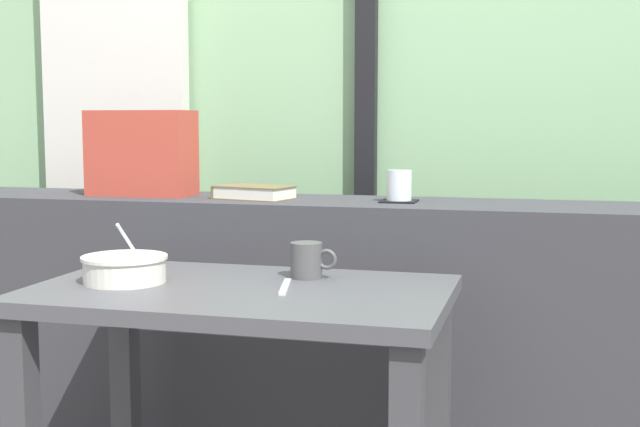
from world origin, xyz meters
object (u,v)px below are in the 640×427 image
(breakfast_table, at_px, (241,349))
(closed_book, at_px, (254,192))
(juice_glass, at_px, (399,186))
(throw_pillow, at_px, (141,153))
(ceramic_mug, at_px, (307,260))
(fork_utensil, at_px, (285,287))
(soup_bowl, at_px, (125,269))
(coaster_square, at_px, (399,201))

(breakfast_table, distance_m, closed_book, 0.68)
(breakfast_table, xyz_separation_m, juice_glass, (0.26, 0.59, 0.33))
(throw_pillow, distance_m, ceramic_mug, 0.83)
(closed_book, relative_size, fork_utensil, 1.43)
(juice_glass, xyz_separation_m, soup_bowl, (-0.54, -0.61, -0.16))
(breakfast_table, relative_size, coaster_square, 9.37)
(coaster_square, relative_size, ceramic_mug, 0.88)
(breakfast_table, xyz_separation_m, fork_utensil, (0.10, 0.02, 0.15))
(throw_pillow, distance_m, soup_bowl, 0.71)
(coaster_square, height_order, soup_bowl, coaster_square)
(throw_pillow, bearing_deg, ceramic_mug, -34.60)
(throw_pillow, xyz_separation_m, fork_utensil, (0.64, -0.58, -0.27))
(breakfast_table, distance_m, throw_pillow, 0.91)
(juice_glass, xyz_separation_m, ceramic_mug, (-0.14, -0.45, -0.15))
(breakfast_table, bearing_deg, ceramic_mug, 51.77)
(coaster_square, relative_size, juice_glass, 1.17)
(juice_glass, bearing_deg, closed_book, -178.32)
(closed_book, distance_m, throw_pillow, 0.39)
(juice_glass, bearing_deg, throw_pillow, 179.64)
(breakfast_table, bearing_deg, closed_book, 106.42)
(breakfast_table, relative_size, ceramic_mug, 8.29)
(coaster_square, distance_m, fork_utensil, 0.62)
(breakfast_table, bearing_deg, coaster_square, 66.47)
(throw_pillow, relative_size, fork_utensil, 1.88)
(breakfast_table, distance_m, coaster_square, 0.71)
(juice_glass, distance_m, fork_utensil, 0.63)
(breakfast_table, relative_size, soup_bowl, 4.73)
(breakfast_table, height_order, closed_book, closed_book)
(coaster_square, xyz_separation_m, throw_pillow, (-0.80, 0.00, 0.13))
(breakfast_table, height_order, juice_glass, juice_glass)
(breakfast_table, relative_size, throw_pillow, 2.93)
(juice_glass, height_order, ceramic_mug, juice_glass)
(closed_book, bearing_deg, ceramic_mug, -56.61)
(closed_book, xyz_separation_m, ceramic_mug, (0.29, -0.43, -0.12))
(throw_pillow, height_order, ceramic_mug, throw_pillow)
(soup_bowl, bearing_deg, closed_book, 79.90)
(juice_glass, distance_m, throw_pillow, 0.80)
(breakfast_table, bearing_deg, throw_pillow, 132.07)
(breakfast_table, relative_size, fork_utensil, 5.51)
(closed_book, xyz_separation_m, soup_bowl, (-0.11, -0.60, -0.13))
(closed_book, distance_m, fork_utensil, 0.65)
(fork_utensil, bearing_deg, coaster_square, 61.97)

